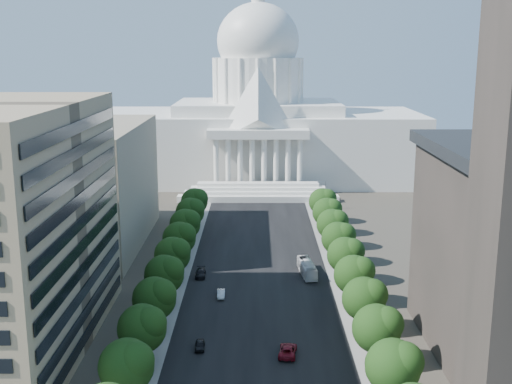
{
  "coord_description": "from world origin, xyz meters",
  "views": [
    {
      "loc": [
        -0.35,
        -55.28,
        47.9
      ],
      "look_at": [
        -0.57,
        84.36,
        16.85
      ],
      "focal_mm": 45.0,
      "sensor_mm": 36.0,
      "label": 1
    }
  ],
  "objects_px": {
    "car_dark_a": "(200,345)",
    "city_bus": "(307,268)",
    "car_red": "(288,350)",
    "car_silver": "(221,294)",
    "car_dark_b": "(201,273)"
  },
  "relations": [
    {
      "from": "city_bus",
      "to": "car_red",
      "type": "bearing_deg",
      "value": -105.47
    },
    {
      "from": "car_silver",
      "to": "car_dark_b",
      "type": "xyz_separation_m",
      "value": [
        -5.08,
        11.76,
        0.07
      ]
    },
    {
      "from": "car_dark_a",
      "to": "city_bus",
      "type": "relative_size",
      "value": 0.35
    },
    {
      "from": "car_dark_a",
      "to": "car_red",
      "type": "height_order",
      "value": "car_red"
    },
    {
      "from": "car_dark_a",
      "to": "city_bus",
      "type": "height_order",
      "value": "city_bus"
    },
    {
      "from": "car_silver",
      "to": "car_dark_a",
      "type": "bearing_deg",
      "value": -97.53
    },
    {
      "from": "car_dark_a",
      "to": "car_silver",
      "type": "bearing_deg",
      "value": 81.42
    },
    {
      "from": "car_dark_a",
      "to": "car_dark_b",
      "type": "xyz_separation_m",
      "value": [
        -2.83,
        34.27,
        0.11
      ]
    },
    {
      "from": "car_silver",
      "to": "car_dark_b",
      "type": "distance_m",
      "value": 12.81
    },
    {
      "from": "car_red",
      "to": "car_dark_b",
      "type": "relative_size",
      "value": 1.11
    },
    {
      "from": "car_silver",
      "to": "car_dark_b",
      "type": "relative_size",
      "value": 0.8
    },
    {
      "from": "car_dark_a",
      "to": "car_silver",
      "type": "distance_m",
      "value": 22.62
    },
    {
      "from": "car_dark_a",
      "to": "car_red",
      "type": "xyz_separation_m",
      "value": [
        14.29,
        -2.07,
        0.16
      ]
    },
    {
      "from": "car_silver",
      "to": "city_bus",
      "type": "distance_m",
      "value": 22.18
    },
    {
      "from": "car_silver",
      "to": "car_dark_b",
      "type": "height_order",
      "value": "car_dark_b"
    }
  ]
}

